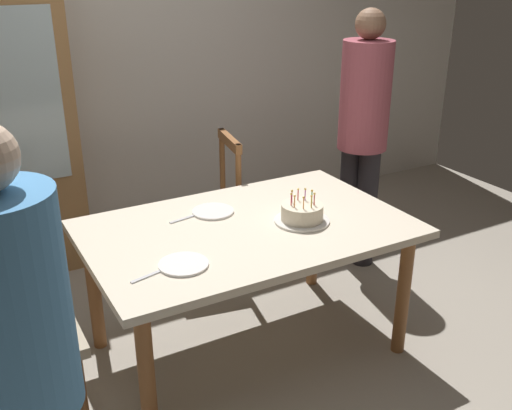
{
  "coord_description": "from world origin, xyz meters",
  "views": [
    {
      "loc": [
        -1.26,
        -2.34,
        1.96
      ],
      "look_at": [
        0.05,
        0.0,
        0.83
      ],
      "focal_mm": 41.25,
      "sensor_mm": 36.0,
      "label": 1
    }
  ],
  "objects_px": {
    "plate_far_side": "(213,211)",
    "birthday_cake": "(302,214)",
    "chair_upholstered": "(1,330)",
    "plate_near_celebrant": "(184,264)",
    "person_celebrant": "(21,365)",
    "chair_spindle_back": "(205,213)",
    "dining_table": "(247,240)",
    "person_guest": "(363,126)"
  },
  "relations": [
    {
      "from": "dining_table",
      "to": "person_celebrant",
      "type": "relative_size",
      "value": 0.99
    },
    {
      "from": "birthday_cake",
      "to": "chair_spindle_back",
      "type": "height_order",
      "value": "chair_spindle_back"
    },
    {
      "from": "plate_far_side",
      "to": "birthday_cake",
      "type": "bearing_deg",
      "value": -43.63
    },
    {
      "from": "plate_far_side",
      "to": "chair_upholstered",
      "type": "distance_m",
      "value": 1.16
    },
    {
      "from": "birthday_cake",
      "to": "plate_near_celebrant",
      "type": "height_order",
      "value": "birthday_cake"
    },
    {
      "from": "plate_far_side",
      "to": "chair_spindle_back",
      "type": "xyz_separation_m",
      "value": [
        0.22,
        0.6,
        -0.28
      ]
    },
    {
      "from": "dining_table",
      "to": "person_celebrant",
      "type": "xyz_separation_m",
      "value": [
        -1.18,
        -0.86,
        0.27
      ]
    },
    {
      "from": "chair_upholstered",
      "to": "person_celebrant",
      "type": "bearing_deg",
      "value": -89.61
    },
    {
      "from": "birthday_cake",
      "to": "chair_upholstered",
      "type": "bearing_deg",
      "value": 177.56
    },
    {
      "from": "birthday_cake",
      "to": "plate_far_side",
      "type": "distance_m",
      "value": 0.47
    },
    {
      "from": "dining_table",
      "to": "birthday_cake",
      "type": "xyz_separation_m",
      "value": [
        0.26,
        -0.1,
        0.13
      ]
    },
    {
      "from": "plate_near_celebrant",
      "to": "chair_spindle_back",
      "type": "xyz_separation_m",
      "value": [
        0.58,
        1.06,
        -0.28
      ]
    },
    {
      "from": "chair_upholstered",
      "to": "person_celebrant",
      "type": "height_order",
      "value": "person_celebrant"
    },
    {
      "from": "plate_near_celebrant",
      "to": "chair_upholstered",
      "type": "distance_m",
      "value": 0.8
    },
    {
      "from": "plate_far_side",
      "to": "person_guest",
      "type": "height_order",
      "value": "person_guest"
    },
    {
      "from": "plate_far_side",
      "to": "chair_spindle_back",
      "type": "relative_size",
      "value": 0.23
    },
    {
      "from": "plate_near_celebrant",
      "to": "person_guest",
      "type": "xyz_separation_m",
      "value": [
        1.58,
        0.76,
        0.23
      ]
    },
    {
      "from": "plate_near_celebrant",
      "to": "plate_far_side",
      "type": "height_order",
      "value": "same"
    },
    {
      "from": "chair_spindle_back",
      "to": "chair_upholstered",
      "type": "height_order",
      "value": "same"
    },
    {
      "from": "dining_table",
      "to": "chair_spindle_back",
      "type": "height_order",
      "value": "chair_spindle_back"
    },
    {
      "from": "chair_upholstered",
      "to": "person_celebrant",
      "type": "distance_m",
      "value": 0.91
    },
    {
      "from": "dining_table",
      "to": "chair_spindle_back",
      "type": "bearing_deg",
      "value": 80.31
    },
    {
      "from": "chair_upholstered",
      "to": "plate_far_side",
      "type": "bearing_deg",
      "value": 13.42
    },
    {
      "from": "chair_spindle_back",
      "to": "person_celebrant",
      "type": "distance_m",
      "value": 2.19
    },
    {
      "from": "dining_table",
      "to": "chair_spindle_back",
      "type": "xyz_separation_m",
      "value": [
        0.14,
        0.83,
        -0.19
      ]
    },
    {
      "from": "birthday_cake",
      "to": "chair_upholstered",
      "type": "distance_m",
      "value": 1.47
    },
    {
      "from": "plate_far_side",
      "to": "person_guest",
      "type": "bearing_deg",
      "value": 13.91
    },
    {
      "from": "plate_far_side",
      "to": "person_celebrant",
      "type": "height_order",
      "value": "person_celebrant"
    },
    {
      "from": "plate_near_celebrant",
      "to": "chair_upholstered",
      "type": "height_order",
      "value": "chair_upholstered"
    },
    {
      "from": "plate_far_side",
      "to": "chair_upholstered",
      "type": "relative_size",
      "value": 0.23
    },
    {
      "from": "person_celebrant",
      "to": "chair_spindle_back",
      "type": "bearing_deg",
      "value": 51.94
    },
    {
      "from": "birthday_cake",
      "to": "plate_near_celebrant",
      "type": "xyz_separation_m",
      "value": [
        -0.7,
        -0.14,
        -0.04
      ]
    },
    {
      "from": "dining_table",
      "to": "person_celebrant",
      "type": "height_order",
      "value": "person_celebrant"
    },
    {
      "from": "birthday_cake",
      "to": "dining_table",
      "type": "bearing_deg",
      "value": 160.08
    },
    {
      "from": "birthday_cake",
      "to": "chair_spindle_back",
      "type": "xyz_separation_m",
      "value": [
        -0.12,
        0.92,
        -0.32
      ]
    },
    {
      "from": "person_celebrant",
      "to": "chair_upholstered",
      "type": "bearing_deg",
      "value": 90.39
    },
    {
      "from": "birthday_cake",
      "to": "plate_far_side",
      "type": "relative_size",
      "value": 1.27
    },
    {
      "from": "person_celebrant",
      "to": "birthday_cake",
      "type": "bearing_deg",
      "value": 27.96
    },
    {
      "from": "birthday_cake",
      "to": "person_celebrant",
      "type": "xyz_separation_m",
      "value": [
        -1.44,
        -0.77,
        0.14
      ]
    },
    {
      "from": "plate_far_side",
      "to": "plate_near_celebrant",
      "type": "bearing_deg",
      "value": -127.85
    },
    {
      "from": "person_celebrant",
      "to": "person_guest",
      "type": "distance_m",
      "value": 2.71
    },
    {
      "from": "chair_upholstered",
      "to": "chair_spindle_back",
      "type": "bearing_deg",
      "value": 32.95
    }
  ]
}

